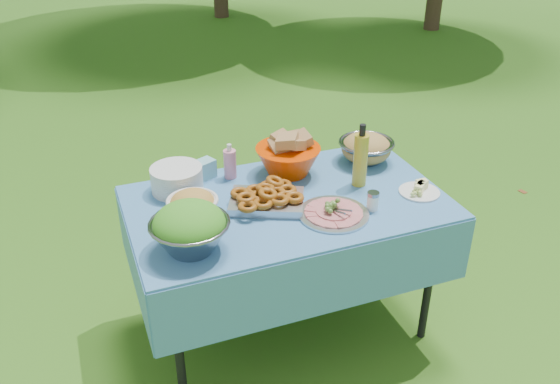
{
  "coord_description": "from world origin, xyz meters",
  "views": [
    {
      "loc": [
        -0.88,
        -2.2,
        2.15
      ],
      "look_at": [
        -0.04,
        0.0,
        0.82
      ],
      "focal_mm": 38.0,
      "sensor_mm": 36.0,
      "label": 1
    }
  ],
  "objects_px": {
    "pasta_bowl_steel": "(366,148)",
    "oil_bottle": "(361,155)",
    "charcuterie_platter": "(334,208)",
    "picnic_table": "(287,267)",
    "salad_bowl": "(190,228)",
    "bread_bowl": "(288,154)",
    "plate_stack": "(177,179)"
  },
  "relations": [
    {
      "from": "pasta_bowl_steel",
      "to": "oil_bottle",
      "type": "height_order",
      "value": "oil_bottle"
    },
    {
      "from": "plate_stack",
      "to": "bread_bowl",
      "type": "xyz_separation_m",
      "value": [
        0.56,
        -0.03,
        0.05
      ]
    },
    {
      "from": "charcuterie_platter",
      "to": "plate_stack",
      "type": "bearing_deg",
      "value": 141.77
    },
    {
      "from": "charcuterie_platter",
      "to": "oil_bottle",
      "type": "height_order",
      "value": "oil_bottle"
    },
    {
      "from": "pasta_bowl_steel",
      "to": "oil_bottle",
      "type": "xyz_separation_m",
      "value": [
        -0.15,
        -0.22,
        0.08
      ]
    },
    {
      "from": "charcuterie_platter",
      "to": "oil_bottle",
      "type": "relative_size",
      "value": 1.01
    },
    {
      "from": "salad_bowl",
      "to": "plate_stack",
      "type": "relative_size",
      "value": 1.29
    },
    {
      "from": "bread_bowl",
      "to": "oil_bottle",
      "type": "xyz_separation_m",
      "value": [
        0.28,
        -0.23,
        0.05
      ]
    },
    {
      "from": "plate_stack",
      "to": "charcuterie_platter",
      "type": "height_order",
      "value": "plate_stack"
    },
    {
      "from": "plate_stack",
      "to": "charcuterie_platter",
      "type": "distance_m",
      "value": 0.76
    },
    {
      "from": "salad_bowl",
      "to": "bread_bowl",
      "type": "xyz_separation_m",
      "value": [
        0.61,
        0.48,
        0.0
      ]
    },
    {
      "from": "bread_bowl",
      "to": "charcuterie_platter",
      "type": "xyz_separation_m",
      "value": [
        0.04,
        -0.45,
        -0.07
      ]
    },
    {
      "from": "salad_bowl",
      "to": "pasta_bowl_steel",
      "type": "relative_size",
      "value": 1.13
    },
    {
      "from": "picnic_table",
      "to": "bread_bowl",
      "type": "bearing_deg",
      "value": 67.93
    },
    {
      "from": "picnic_table",
      "to": "salad_bowl",
      "type": "xyz_separation_m",
      "value": [
        -0.51,
        -0.23,
        0.49
      ]
    },
    {
      "from": "salad_bowl",
      "to": "oil_bottle",
      "type": "distance_m",
      "value": 0.93
    },
    {
      "from": "charcuterie_platter",
      "to": "salad_bowl",
      "type": "bearing_deg",
      "value": -176.85
    },
    {
      "from": "picnic_table",
      "to": "bread_bowl",
      "type": "xyz_separation_m",
      "value": [
        0.1,
        0.26,
        0.49
      ]
    },
    {
      "from": "pasta_bowl_steel",
      "to": "charcuterie_platter",
      "type": "xyz_separation_m",
      "value": [
        -0.39,
        -0.43,
        -0.04
      ]
    },
    {
      "from": "picnic_table",
      "to": "salad_bowl",
      "type": "relative_size",
      "value": 4.57
    },
    {
      "from": "salad_bowl",
      "to": "charcuterie_platter",
      "type": "xyz_separation_m",
      "value": [
        0.66,
        0.04,
        -0.07
      ]
    },
    {
      "from": "picnic_table",
      "to": "salad_bowl",
      "type": "bearing_deg",
      "value": -156.12
    },
    {
      "from": "plate_stack",
      "to": "charcuterie_platter",
      "type": "relative_size",
      "value": 0.78
    },
    {
      "from": "pasta_bowl_steel",
      "to": "bread_bowl",
      "type": "bearing_deg",
      "value": 178.15
    },
    {
      "from": "bread_bowl",
      "to": "plate_stack",
      "type": "bearing_deg",
      "value": 177.37
    },
    {
      "from": "bread_bowl",
      "to": "pasta_bowl_steel",
      "type": "bearing_deg",
      "value": -1.85
    },
    {
      "from": "picnic_table",
      "to": "oil_bottle",
      "type": "height_order",
      "value": "oil_bottle"
    },
    {
      "from": "oil_bottle",
      "to": "bread_bowl",
      "type": "bearing_deg",
      "value": 140.52
    },
    {
      "from": "bread_bowl",
      "to": "oil_bottle",
      "type": "relative_size",
      "value": 1.03
    },
    {
      "from": "salad_bowl",
      "to": "plate_stack",
      "type": "xyz_separation_m",
      "value": [
        0.06,
        0.51,
        -0.04
      ]
    },
    {
      "from": "salad_bowl",
      "to": "pasta_bowl_steel",
      "type": "xyz_separation_m",
      "value": [
        1.05,
        0.47,
        -0.03
      ]
    },
    {
      "from": "salad_bowl",
      "to": "plate_stack",
      "type": "distance_m",
      "value": 0.51
    }
  ]
}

